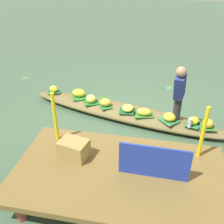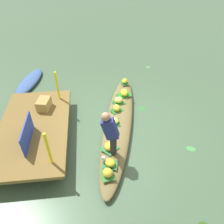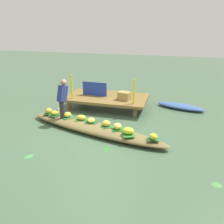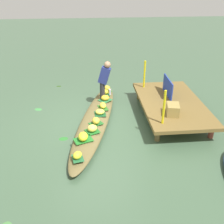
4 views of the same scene
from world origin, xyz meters
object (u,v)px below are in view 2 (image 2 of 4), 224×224
at_px(banana_bunch_2, 110,146).
at_px(vendor_person, 110,132).
at_px(banana_bunch_4, 112,130).
at_px(banana_bunch_1, 117,108).
at_px(banana_bunch_3, 110,163).
at_px(water_bottle, 103,160).
at_px(market_banner, 27,133).
at_px(banana_bunch_0, 124,93).
at_px(moored_boat, 29,82).
at_px(vendor_boat, 118,123).
at_px(banana_bunch_8, 114,121).
at_px(banana_bunch_7, 108,173).
at_px(banana_bunch_5, 125,81).
at_px(banana_bunch_6, 119,100).
at_px(produce_crate, 44,104).

bearing_deg(banana_bunch_2, vendor_person, -175.22).
relative_size(banana_bunch_2, banana_bunch_4, 0.86).
bearing_deg(banana_bunch_4, banana_bunch_1, -15.06).
height_order(banana_bunch_3, water_bottle, water_bottle).
distance_m(banana_bunch_4, market_banner, 2.10).
bearing_deg(market_banner, banana_bunch_0, -51.96).
distance_m(moored_boat, water_bottle, 4.70).
relative_size(vendor_boat, banana_bunch_4, 15.96).
relative_size(moored_boat, water_bottle, 9.19).
bearing_deg(banana_bunch_4, vendor_boat, -27.06).
bearing_deg(banana_bunch_8, banana_bunch_2, 167.03).
relative_size(banana_bunch_7, market_banner, 0.23).
bearing_deg(moored_boat, banana_bunch_5, -86.58).
bearing_deg(banana_bunch_5, banana_bunch_0, 170.25).
distance_m(banana_bunch_5, banana_bunch_6, 1.14).
bearing_deg(market_banner, banana_bunch_6, -55.16).
xyz_separation_m(moored_boat, banana_bunch_5, (-0.69, -3.42, 0.24)).
xyz_separation_m(banana_bunch_0, produce_crate, (-0.69, 2.42, 0.27)).
bearing_deg(vendor_boat, vendor_person, 176.84).
bearing_deg(banana_bunch_6, vendor_person, 167.06).
height_order(banana_bunch_6, vendor_person, vendor_person).
xyz_separation_m(banana_bunch_7, water_bottle, (0.36, 0.07, 0.01)).
relative_size(banana_bunch_4, banana_bunch_7, 1.32).
bearing_deg(vendor_person, moored_boat, 34.95).
distance_m(banana_bunch_4, banana_bunch_8, 0.39).
bearing_deg(vendor_boat, water_bottle, 172.93).
bearing_deg(vendor_boat, banana_bunch_4, 166.48).
height_order(banana_bunch_2, banana_bunch_3, banana_bunch_2).
xyz_separation_m(banana_bunch_5, water_bottle, (-3.32, 1.00, 0.02)).
distance_m(vendor_boat, banana_bunch_6, 0.83).
bearing_deg(market_banner, vendor_boat, -69.78).
height_order(banana_bunch_1, banana_bunch_2, banana_bunch_1).
bearing_deg(banana_bunch_8, banana_bunch_4, 164.16).
xyz_separation_m(market_banner, produce_crate, (1.26, -0.21, -0.12)).
xyz_separation_m(banana_bunch_0, banana_bunch_1, (-0.75, 0.34, -0.01)).
relative_size(banana_bunch_0, banana_bunch_8, 1.22).
bearing_deg(banana_bunch_6, moored_boat, 59.87).
height_order(banana_bunch_1, banana_bunch_3, banana_bunch_1).
distance_m(banana_bunch_6, banana_bunch_7, 2.66).
xyz_separation_m(banana_bunch_5, market_banner, (-2.66, 2.75, 0.40)).
bearing_deg(banana_bunch_3, banana_bunch_5, -14.12).
relative_size(banana_bunch_8, water_bottle, 1.29).
bearing_deg(banana_bunch_6, vendor_boat, 172.73).
distance_m(banana_bunch_1, banana_bunch_3, 1.98).
height_order(banana_bunch_3, banana_bunch_6, banana_bunch_6).
bearing_deg(market_banner, banana_bunch_7, -117.91).
bearing_deg(moored_boat, banana_bunch_7, -135.53).
bearing_deg(banana_bunch_7, banana_bunch_4, -9.72).
xyz_separation_m(banana_bunch_4, produce_crate, (0.98, 1.83, 0.28)).
height_order(banana_bunch_2, banana_bunch_6, banana_bunch_6).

